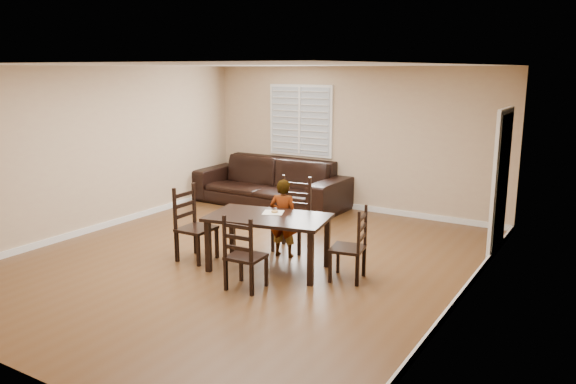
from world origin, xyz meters
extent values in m
plane|color=#56371D|center=(0.00, 0.00, 0.00)|extent=(7.00, 7.00, 0.00)
cube|color=tan|center=(0.00, 3.50, 1.35)|extent=(6.00, 0.04, 2.70)
cube|color=tan|center=(0.00, -3.50, 1.35)|extent=(6.00, 0.04, 2.70)
cube|color=tan|center=(-3.00, 0.00, 1.35)|extent=(0.04, 7.00, 2.70)
cube|color=tan|center=(3.00, 0.00, 1.35)|extent=(0.04, 7.00, 2.70)
cube|color=white|center=(0.00, 0.00, 2.70)|extent=(6.00, 7.00, 0.04)
cube|color=white|center=(-1.10, 3.45, 1.65)|extent=(1.40, 0.08, 1.40)
cube|color=white|center=(2.97, 2.20, 1.02)|extent=(0.06, 0.94, 2.05)
cylinder|color=#332114|center=(2.94, 1.90, 0.95)|extent=(0.06, 0.06, 0.02)
cube|color=white|center=(0.00, 3.48, 0.05)|extent=(6.00, 0.03, 0.10)
cube|color=white|center=(-2.98, 0.00, 0.05)|extent=(0.03, 7.00, 0.10)
cube|color=white|center=(2.98, 0.00, 0.05)|extent=(0.03, 7.00, 0.10)
cube|color=black|center=(0.49, -0.13, 0.72)|extent=(1.73, 1.18, 0.04)
cube|color=black|center=(-0.14, -0.63, 0.35)|extent=(0.08, 0.08, 0.70)
cube|color=black|center=(1.26, -0.36, 0.35)|extent=(0.08, 0.08, 0.70)
cube|color=black|center=(-0.28, 0.09, 0.35)|extent=(0.08, 0.08, 0.70)
cube|color=black|center=(1.12, 0.36, 0.35)|extent=(0.08, 0.08, 0.70)
cube|color=black|center=(0.32, 0.74, 0.47)|extent=(0.55, 0.52, 0.04)
cube|color=black|center=(0.29, 0.95, 0.54)|extent=(0.49, 0.11, 1.08)
cube|color=black|center=(0.14, 0.52, 0.22)|extent=(0.05, 0.05, 0.44)
cube|color=black|center=(0.56, 0.58, 0.22)|extent=(0.05, 0.05, 0.44)
cube|color=black|center=(0.08, 0.91, 0.22)|extent=(0.05, 0.05, 0.44)
cube|color=black|center=(0.50, 0.96, 0.22)|extent=(0.05, 0.05, 0.44)
cube|color=black|center=(0.63, -0.84, 0.41)|extent=(0.45, 0.42, 0.04)
cube|color=black|center=(0.64, -1.02, 0.47)|extent=(0.43, 0.06, 0.95)
cube|color=black|center=(0.81, -0.66, 0.19)|extent=(0.04, 0.04, 0.39)
cube|color=black|center=(0.44, -0.68, 0.19)|extent=(0.04, 0.04, 0.39)
cube|color=black|center=(0.83, -1.00, 0.19)|extent=(0.04, 0.04, 0.39)
cube|color=black|center=(0.46, -1.03, 0.19)|extent=(0.04, 0.04, 0.39)
cube|color=black|center=(-0.58, -0.34, 0.45)|extent=(0.45, 0.48, 0.04)
cube|color=black|center=(-0.78, -0.35, 0.53)|extent=(0.05, 0.48, 1.06)
cube|color=black|center=(-0.38, -0.55, 0.22)|extent=(0.04, 0.04, 0.43)
cube|color=black|center=(-0.39, -0.13, 0.22)|extent=(0.04, 0.04, 0.43)
cube|color=black|center=(-0.76, -0.55, 0.22)|extent=(0.04, 0.04, 0.43)
cube|color=black|center=(-0.77, -0.14, 0.22)|extent=(0.04, 0.04, 0.43)
cube|color=black|center=(1.56, 0.08, 0.41)|extent=(0.48, 0.50, 0.04)
cube|color=black|center=(1.74, 0.11, 0.48)|extent=(0.12, 0.43, 0.96)
cube|color=black|center=(1.36, 0.23, 0.20)|extent=(0.05, 0.05, 0.39)
cube|color=black|center=(1.43, -0.14, 0.20)|extent=(0.05, 0.05, 0.39)
cube|color=black|center=(1.70, 0.29, 0.20)|extent=(0.05, 0.05, 0.39)
cube|color=black|center=(1.77, -0.07, 0.20)|extent=(0.05, 0.05, 0.39)
imported|color=gray|center=(0.38, 0.43, 0.57)|extent=(0.45, 0.34, 1.13)
cube|color=beige|center=(0.46, 0.04, 0.75)|extent=(0.35, 0.35, 0.00)
torus|color=#B88342|center=(0.48, 0.05, 0.76)|extent=(0.09, 0.09, 0.03)
torus|color=white|center=(0.48, 0.05, 0.77)|extent=(0.08, 0.08, 0.02)
imported|color=black|center=(-1.50, 2.93, 0.46)|extent=(3.16, 1.31, 0.91)
camera|label=1|loc=(4.46, -6.14, 2.66)|focal=35.00mm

